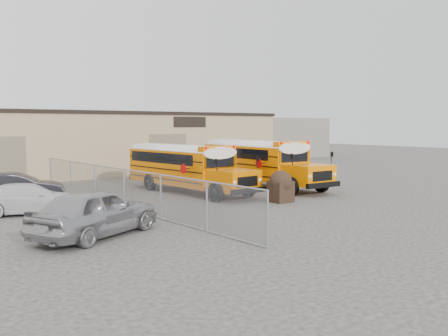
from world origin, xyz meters
TOP-DOWN VIEW (x-y plane):
  - ground at (0.00, 0.00)m, footprint 120.00×120.00m
  - warehouse at (-0.00, 19.99)m, footprint 30.20×10.20m
  - chainlink_fence at (-6.00, 3.00)m, footprint 0.07×18.07m
  - distant_building_right at (24.00, 24.00)m, footprint 10.00×8.00m
  - school_bus_left at (-1.00, 11.42)m, footprint 2.86×9.21m
  - school_bus_right at (4.57, 11.05)m, footprint 3.26×9.79m
  - tarp_bundle at (0.84, 0.15)m, footprint 1.12×1.12m
  - car_silver at (-9.26, -1.18)m, footprint 5.21×3.66m
  - car_white at (-9.58, 4.56)m, footprint 4.74×3.22m
  - car_dark at (-9.02, 7.99)m, footprint 4.52×3.03m

SIDE VIEW (x-z plane):
  - ground at x=0.00m, z-range 0.00..0.00m
  - car_white at x=-9.58m, z-range 0.00..1.28m
  - car_dark at x=-9.02m, z-range 0.00..1.41m
  - tarp_bundle at x=0.84m, z-range 0.02..1.54m
  - car_silver at x=-9.26m, z-range 0.00..1.65m
  - chainlink_fence at x=-6.00m, z-range 0.00..1.80m
  - school_bus_left at x=-1.00m, z-range 0.21..2.88m
  - school_bus_right at x=4.57m, z-range 0.22..3.05m
  - distant_building_right at x=24.00m, z-range 0.00..4.40m
  - warehouse at x=0.00m, z-range 0.04..4.71m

